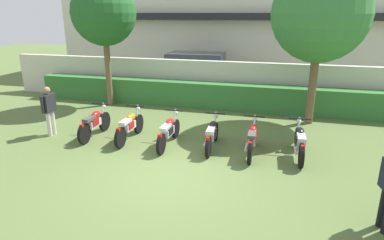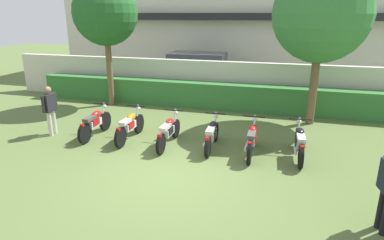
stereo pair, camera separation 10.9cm
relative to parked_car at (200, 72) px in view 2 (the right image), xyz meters
The scene contains 14 objects.
ground 9.28m from the parked_car, 80.43° to the right, with size 60.00×60.00×0.00m, color #566B38.
building 5.93m from the parked_car, 73.49° to the left, with size 20.99×6.50×6.78m.
compound_wall 2.67m from the parked_car, 54.91° to the right, with size 19.94×0.30×1.83m, color beige.
hedge_row 3.29m from the parked_car, 61.99° to the right, with size 15.95×0.70×1.03m, color #337033.
parked_car is the anchor object (origin of this frame).
tree_near_inspector 5.42m from the parked_car, 129.66° to the right, with size 2.56×2.56×5.02m.
tree_far_side 6.96m from the parked_car, 38.02° to the right, with size 3.15×3.15×5.28m.
motorcycle_in_row_0 7.38m from the parked_car, 102.08° to the right, with size 0.60×1.86×0.97m.
motorcycle_in_row_1 7.19m from the parked_car, 92.90° to the right, with size 0.60×1.93×0.97m.
motorcycle_in_row_2 7.35m from the parked_car, 82.70° to the right, with size 0.60×1.94×0.95m.
motorcycle_in_row_3 7.51m from the parked_car, 72.90° to the right, with size 0.60×1.81×0.94m.
motorcycle_in_row_4 8.03m from the parked_car, 65.28° to the right, with size 0.60×1.89×0.97m.
motorcycle_in_row_5 8.53m from the parked_car, 57.35° to the right, with size 0.60×1.89×0.97m.
inspector_person 7.99m from the parked_car, 111.73° to the right, with size 0.22×0.65×1.57m.
Camera 2 is at (2.58, -6.82, 3.72)m, focal length 31.26 mm.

